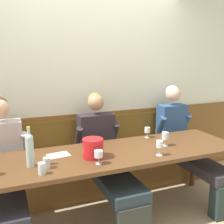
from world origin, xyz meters
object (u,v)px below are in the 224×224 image
(person_center_right_seat, at_px, (106,156))
(wine_bottle_amber_mid, at_px, (30,149))
(person_left_seat, at_px, (185,141))
(wine_glass_center_rear, at_px, (160,145))
(wine_glass_right_end, at_px, (165,136))
(wall_bench, at_px, (98,170))
(water_tumbler_center, at_px, (42,169))
(ice_bucket, at_px, (93,148))
(water_tumbler_left, at_px, (47,163))
(wine_glass_mid_right, at_px, (147,131))
(person_right_seat, at_px, (4,168))
(dining_table, at_px, (118,158))
(wine_glass_by_bottle, at_px, (99,155))

(person_center_right_seat, distance_m, wine_bottle_amber_mid, 0.96)
(person_left_seat, xyz_separation_m, wine_glass_center_rear, (-0.74, -0.56, 0.23))
(wine_glass_right_end, bearing_deg, wall_bench, 129.27)
(person_center_right_seat, bearing_deg, water_tumbler_center, -144.52)
(ice_bucket, xyz_separation_m, wine_bottle_amber_mid, (-0.58, 0.01, 0.07))
(wine_bottle_amber_mid, xyz_separation_m, water_tumbler_left, (0.13, -0.10, -0.11))
(person_center_right_seat, height_order, wine_bottle_amber_mid, person_center_right_seat)
(wall_bench, height_order, wine_glass_mid_right, wall_bench)
(person_right_seat, xyz_separation_m, wine_glass_mid_right, (1.61, -0.01, 0.21))
(water_tumbler_center, bearing_deg, wine_glass_right_end, 9.85)
(dining_table, distance_m, water_tumbler_left, 0.76)
(wall_bench, relative_size, dining_table, 1.11)
(wine_glass_by_bottle, bearing_deg, wine_glass_right_end, 13.83)
(person_center_right_seat, relative_size, wine_glass_by_bottle, 10.04)
(person_left_seat, bearing_deg, ice_bucket, -164.66)
(person_right_seat, relative_size, wine_glass_by_bottle, 10.17)
(person_right_seat, distance_m, wine_glass_center_rear, 1.56)
(dining_table, height_order, water_tumbler_center, water_tumbler_center)
(dining_table, xyz_separation_m, ice_bucket, (-0.28, -0.06, 0.17))
(wine_glass_right_end, height_order, water_tumbler_center, wine_glass_right_end)
(wine_bottle_amber_mid, bearing_deg, wine_glass_by_bottle, -16.74)
(wine_glass_by_bottle, bearing_deg, wine_glass_mid_right, 33.87)
(water_tumbler_left, distance_m, water_tumbler_center, 0.12)
(person_left_seat, distance_m, wine_glass_mid_right, 0.60)
(person_right_seat, height_order, wine_glass_center_rear, person_right_seat)
(wine_glass_center_rear, bearing_deg, person_right_seat, 158.52)
(dining_table, distance_m, wine_glass_mid_right, 0.62)
(person_right_seat, relative_size, person_left_seat, 0.98)
(ice_bucket, height_order, wine_glass_mid_right, ice_bucket)
(person_center_right_seat, bearing_deg, wine_glass_center_rear, -56.70)
(wall_bench, distance_m, wine_glass_mid_right, 0.83)
(ice_bucket, height_order, wine_bottle_amber_mid, wine_bottle_amber_mid)
(dining_table, xyz_separation_m, wine_glass_mid_right, (0.51, 0.31, 0.16))
(person_right_seat, height_order, water_tumbler_left, person_right_seat)
(wall_bench, bearing_deg, person_left_seat, -17.27)
(wine_glass_right_end, bearing_deg, water_tumbler_center, -170.15)
(person_right_seat, height_order, wine_glass_mid_right, person_right_seat)
(wine_glass_by_bottle, bearing_deg, person_center_right_seat, 63.16)
(person_left_seat, relative_size, wine_glass_center_rear, 8.77)
(ice_bucket, bearing_deg, person_center_right_seat, 53.38)
(wine_glass_right_end, xyz_separation_m, water_tumbler_center, (-1.34, -0.23, -0.05))
(wine_glass_right_end, bearing_deg, dining_table, 177.52)
(wine_glass_right_end, distance_m, wine_glass_by_bottle, 0.86)
(wine_glass_right_end, distance_m, water_tumbler_left, 1.29)
(person_center_right_seat, relative_size, water_tumbler_center, 12.95)
(wine_bottle_amber_mid, xyz_separation_m, wine_glass_right_end, (1.41, 0.03, -0.06))
(wine_glass_right_end, relative_size, water_tumbler_center, 1.53)
(wall_bench, relative_size, wine_glass_by_bottle, 22.80)
(wine_glass_center_rear, height_order, water_tumbler_left, wine_glass_center_rear)
(person_right_seat, xyz_separation_m, ice_bucket, (0.81, -0.37, 0.22))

